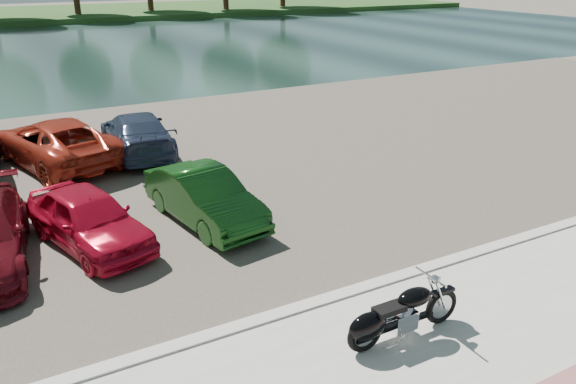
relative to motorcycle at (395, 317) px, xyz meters
name	(u,v)px	position (x,y,z in m)	size (l,w,h in m)	color
ground	(399,362)	(-0.19, -0.42, -0.56)	(200.00, 200.00, 0.00)	#595447
kerb	(333,299)	(-0.19, 1.58, -0.49)	(60.00, 0.30, 0.14)	#B2AFA8
parking_lot	(182,165)	(-0.19, 10.58, -0.54)	(60.00, 18.00, 0.04)	#464139
river	(56,51)	(-0.19, 39.58, -0.56)	(120.00, 40.00, 0.00)	#172A27
far_bank	(18,15)	(-0.19, 71.58, -0.26)	(120.00, 24.00, 0.60)	#1E4418
motorcycle	(395,317)	(0.00, 0.00, 0.00)	(2.33, 0.75, 1.05)	black
car_4	(89,219)	(-3.81, 6.16, 0.14)	(1.57, 3.90, 1.33)	#AF0B25
car_5	(205,197)	(-1.05, 6.12, 0.14)	(1.40, 4.01, 1.32)	#113E11
car_10	(56,142)	(-3.66, 12.49, 0.22)	(2.47, 5.36, 1.49)	#AC2E1C
car_11	(137,133)	(-1.11, 12.37, 0.18)	(1.97, 4.85, 1.41)	#28344F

